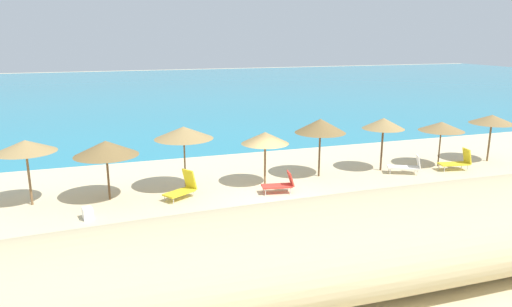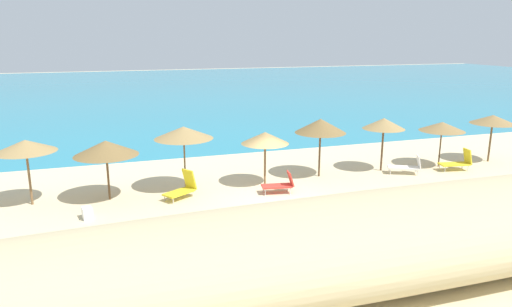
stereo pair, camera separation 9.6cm
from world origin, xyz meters
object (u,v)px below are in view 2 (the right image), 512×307
object	(u,v)px
beach_umbrella_3	(184,133)
lounge_chair_2	(407,166)
lounge_chair_3	(281,184)
beach_umbrella_7	(442,127)
beach_umbrella_5	(321,126)
beach_umbrella_6	(384,124)
beach_umbrella_4	(265,138)
beach_umbrella_8	(493,120)
cooler_box	(87,213)
beach_umbrella_2	(106,148)
lounge_chair_1	(458,162)
lounge_chair_0	(183,188)
beach_umbrella_1	(25,146)

from	to	relation	value
beach_umbrella_3	lounge_chair_2	world-z (taller)	beach_umbrella_3
lounge_chair_3	beach_umbrella_7	bearing A→B (deg)	-72.40
beach_umbrella_5	beach_umbrella_6	bearing A→B (deg)	-1.02
beach_umbrella_4	beach_umbrella_8	xyz separation A→B (m)	(12.97, 0.14, 0.11)
beach_umbrella_5	lounge_chair_3	bearing A→B (deg)	-146.59
beach_umbrella_6	lounge_chair_2	world-z (taller)	beach_umbrella_6
cooler_box	beach_umbrella_3	bearing A→B (deg)	28.05
beach_umbrella_2	beach_umbrella_5	xyz separation A→B (m)	(9.79, 0.32, 0.28)
lounge_chair_1	cooler_box	bearing A→B (deg)	102.74
beach_umbrella_2	lounge_chair_3	world-z (taller)	beach_umbrella_2
beach_umbrella_3	beach_umbrella_4	bearing A→B (deg)	-5.86
lounge_chair_1	beach_umbrella_8	bearing A→B (deg)	-62.23
beach_umbrella_3	beach_umbrella_8	xyz separation A→B (m)	(16.57, -0.23, -0.30)
beach_umbrella_5	beach_umbrella_7	world-z (taller)	beach_umbrella_5
beach_umbrella_5	lounge_chair_0	bearing A→B (deg)	-171.17
beach_umbrella_2	beach_umbrella_7	bearing A→B (deg)	-0.13
beach_umbrella_8	cooler_box	size ratio (longest dim) A/B	5.01
lounge_chair_2	beach_umbrella_6	bearing A→B (deg)	69.56
beach_umbrella_2	beach_umbrella_5	world-z (taller)	beach_umbrella_5
beach_umbrella_1	beach_umbrella_2	size ratio (longest dim) A/B	1.03
beach_umbrella_8	lounge_chair_1	bearing A→B (deg)	-161.74
beach_umbrella_6	lounge_chair_2	xyz separation A→B (m)	(0.88, -0.95, -2.01)
beach_umbrella_2	lounge_chair_0	size ratio (longest dim) A/B	1.70
beach_umbrella_1	cooler_box	xyz separation A→B (m)	(2.16, -2.33, -2.22)
beach_umbrella_4	beach_umbrella_8	bearing A→B (deg)	0.62
beach_umbrella_7	lounge_chair_0	distance (m)	13.69
beach_umbrella_4	lounge_chair_3	world-z (taller)	beach_umbrella_4
beach_umbrella_7	lounge_chair_1	xyz separation A→B (m)	(0.43, -0.92, -1.68)
beach_umbrella_5	beach_umbrella_7	distance (m)	6.75
beach_umbrella_2	beach_umbrella_6	world-z (taller)	beach_umbrella_6
beach_umbrella_5	cooler_box	distance (m)	11.11
beach_umbrella_3	beach_umbrella_1	bearing A→B (deg)	178.54
beach_umbrella_1	beach_umbrella_3	xyz separation A→B (m)	(6.24, -0.16, 0.17)
lounge_chair_3	cooler_box	world-z (taller)	lounge_chair_3
lounge_chair_1	beach_umbrella_5	bearing A→B (deg)	89.44
beach_umbrella_1	cooler_box	bearing A→B (deg)	-47.11
beach_umbrella_3	cooler_box	xyz separation A→B (m)	(-4.07, -2.17, -2.39)
beach_umbrella_7	beach_umbrella_8	distance (m)	3.28
beach_umbrella_3	lounge_chair_3	xyz separation A→B (m)	(3.86, -1.67, -2.19)
beach_umbrella_5	lounge_chair_2	distance (m)	4.91
beach_umbrella_1	cooler_box	size ratio (longest dim) A/B	5.26
lounge_chair_2	lounge_chair_3	distance (m)	7.06
beach_umbrella_4	beach_umbrella_6	size ratio (longest dim) A/B	0.92
beach_umbrella_1	beach_umbrella_7	size ratio (longest dim) A/B	1.14
beach_umbrella_6	lounge_chair_2	bearing A→B (deg)	-47.34
beach_umbrella_6	lounge_chair_3	world-z (taller)	beach_umbrella_6
beach_umbrella_4	lounge_chair_0	bearing A→B (deg)	-171.39
lounge_chair_1	cooler_box	world-z (taller)	lounge_chair_1
lounge_chair_0	cooler_box	distance (m)	3.99
beach_umbrella_2	beach_umbrella_4	bearing A→B (deg)	-1.30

